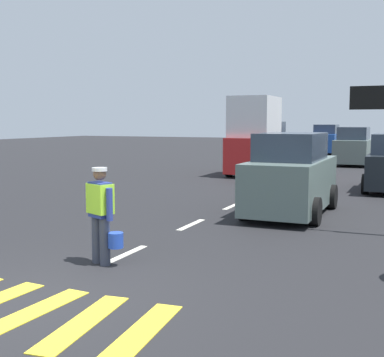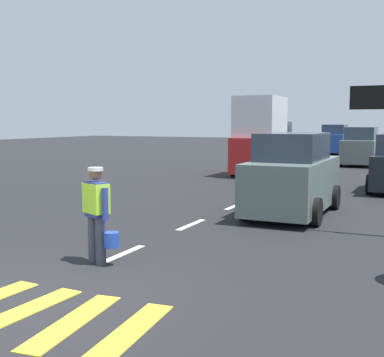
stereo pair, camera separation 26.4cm
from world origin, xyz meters
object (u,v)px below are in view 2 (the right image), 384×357
at_px(car_outgoing_ahead, 293,177).
at_px(car_oncoming_third, 334,140).
at_px(delivery_truck, 264,140).
at_px(road_worker, 97,210).
at_px(car_outgoing_far, 361,148).

height_order(car_outgoing_ahead, car_oncoming_third, car_oncoming_third).
height_order(delivery_truck, car_outgoing_ahead, delivery_truck).
bearing_deg(delivery_truck, road_worker, -83.42).
distance_m(delivery_truck, car_outgoing_ahead, 10.13).
bearing_deg(road_worker, car_outgoing_far, 86.00).
height_order(car_outgoing_far, car_outgoing_ahead, car_outgoing_ahead).
bearing_deg(car_outgoing_far, delivery_truck, -114.65).
relative_size(delivery_truck, car_outgoing_far, 1.10).
bearing_deg(delivery_truck, car_outgoing_ahead, -68.69).
height_order(delivery_truck, car_outgoing_far, delivery_truck).
bearing_deg(car_outgoing_ahead, car_oncoming_third, 97.22).
bearing_deg(car_outgoing_ahead, car_outgoing_far, 90.98).
bearing_deg(car_oncoming_third, car_outgoing_ahead, -82.78).
bearing_deg(car_oncoming_third, road_worker, -87.43).
bearing_deg(car_outgoing_far, car_oncoming_third, 107.69).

